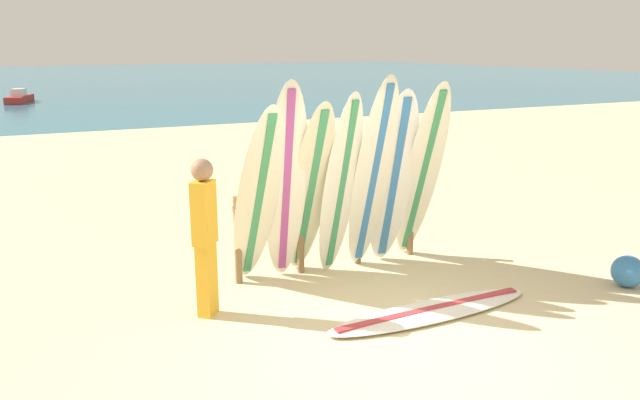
% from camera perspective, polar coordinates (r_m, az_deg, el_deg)
% --- Properties ---
extents(ground_plane, '(120.00, 120.00, 0.00)m').
position_cam_1_polar(ground_plane, '(6.31, 7.57, -13.07)').
color(ground_plane, beige).
extents(ocean_water, '(120.00, 80.00, 0.01)m').
position_cam_1_polar(ocean_water, '(62.81, -23.32, 10.18)').
color(ocean_water, teal).
rests_on(ocean_water, ground).
extents(surfboard_rack, '(2.62, 0.09, 1.10)m').
position_cam_1_polar(surfboard_rack, '(8.10, 0.93, -1.67)').
color(surfboard_rack, olive).
rests_on(surfboard_rack, ground).
extents(surfboard_leaning_far_left, '(0.52, 1.15, 2.28)m').
position_cam_1_polar(surfboard_leaning_far_left, '(7.24, -5.69, 0.16)').
color(surfboard_leaning_far_left, silver).
rests_on(surfboard_leaning_far_left, ground).
extents(surfboard_leaning_left, '(0.64, 0.88, 2.51)m').
position_cam_1_polar(surfboard_leaning_left, '(7.40, -3.12, 1.44)').
color(surfboard_leaning_left, white).
rests_on(surfboard_leaning_left, ground).
extents(surfboard_leaning_center_left, '(0.54, 0.99, 2.27)m').
position_cam_1_polar(surfboard_leaning_center_left, '(7.59, -0.95, 0.84)').
color(surfboard_leaning_center_left, beige).
rests_on(surfboard_leaning_center_left, ground).
extents(surfboard_leaning_center, '(0.58, 0.71, 2.36)m').
position_cam_1_polar(surfboard_leaning_center, '(7.64, 1.87, 1.25)').
color(surfboard_leaning_center, white).
rests_on(surfboard_leaning_center, ground).
extents(surfboard_leaning_center_right, '(0.52, 0.85, 2.55)m').
position_cam_1_polar(surfboard_leaning_center_right, '(7.80, 4.82, 2.19)').
color(surfboard_leaning_center_right, white).
rests_on(surfboard_leaning_center_right, ground).
extents(surfboard_leaning_right, '(0.67, 0.84, 2.37)m').
position_cam_1_polar(surfboard_leaning_right, '(8.06, 6.71, 1.87)').
color(surfboard_leaning_right, white).
rests_on(surfboard_leaning_right, ground).
extents(surfboard_leaning_far_right, '(0.69, 1.21, 2.47)m').
position_cam_1_polar(surfboard_leaning_far_right, '(8.21, 9.29, 2.35)').
color(surfboard_leaning_far_right, white).
rests_on(surfboard_leaning_far_right, ground).
extents(surfboard_lying_on_sand, '(2.60, 0.61, 0.08)m').
position_cam_1_polar(surfboard_lying_on_sand, '(7.03, 10.15, -9.95)').
color(surfboard_lying_on_sand, white).
rests_on(surfboard_lying_on_sand, ground).
extents(beachgoer_standing, '(0.32, 0.32, 1.73)m').
position_cam_1_polar(beachgoer_standing, '(6.70, -10.49, -2.81)').
color(beachgoer_standing, gold).
rests_on(beachgoer_standing, ground).
extents(small_boat_offshore, '(1.48, 2.87, 0.71)m').
position_cam_1_polar(small_boat_offshore, '(36.20, -25.78, 8.42)').
color(small_boat_offshore, '#B22D28').
rests_on(small_boat_offshore, ocean_water).
extents(beach_ball, '(0.39, 0.39, 0.39)m').
position_cam_1_polar(beach_ball, '(8.47, 26.30, -5.86)').
color(beach_ball, '#3372B2').
rests_on(beach_ball, ground).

